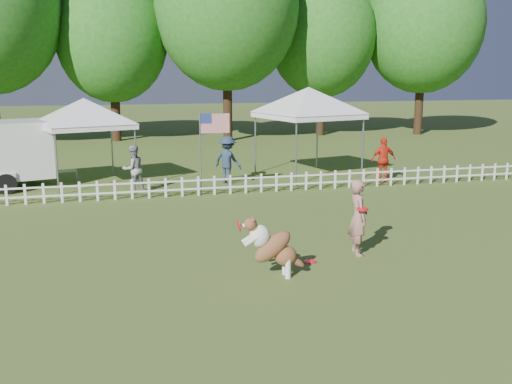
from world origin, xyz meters
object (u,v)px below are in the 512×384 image
frisbee_on_turf (310,262)px  canopy_tent_left (86,143)px  canopy_tent_right (308,133)px  spectator_a (133,169)px  spectator_b (228,160)px  flag_pole (200,154)px  dog (274,247)px  spectator_c (383,160)px  handler (358,217)px

frisbee_on_turf → canopy_tent_left: size_ratio=0.09×
canopy_tent_right → spectator_a: size_ratio=2.09×
canopy_tent_right → spectator_b: (-3.09, -0.64, -0.77)m
canopy_tent_left → flag_pole: bearing=-54.0°
dog → spectator_b: spectator_b is taller
canopy_tent_left → spectator_c: canopy_tent_left is taller
flag_pole → spectator_a: (-2.01, 0.85, -0.53)m
spectator_b → flag_pole: bearing=101.1°
frisbee_on_turf → spectator_b: bearing=89.6°
spectator_b → canopy_tent_right: bearing=-121.7°
canopy_tent_right → spectator_c: (2.20, -1.66, -0.80)m
spectator_b → spectator_c: (5.29, -1.02, -0.04)m
frisbee_on_turf → canopy_tent_left: 10.67m
dog → flag_pole: 7.63m
canopy_tent_left → spectator_a: 2.35m
dog → spectator_a: size_ratio=0.79×
frisbee_on_turf → flag_pole: size_ratio=0.10×
frisbee_on_turf → flag_pole: 7.15m
handler → dog: (-2.06, -0.89, -0.20)m
frisbee_on_turf → spectator_a: bearing=111.9°
canopy_tent_right → spectator_b: bearing=176.9°
handler → spectator_c: (4.24, 7.34, -0.03)m
flag_pole → spectator_c: 6.52m
canopy_tent_right → spectator_a: bearing=178.2°
dog → flag_pole: bearing=92.5°
spectator_b → spectator_c: bearing=-144.3°
canopy_tent_right → canopy_tent_left: bearing=163.1°
handler → canopy_tent_left: size_ratio=0.56×
dog → handler: bearing=24.5°
handler → flag_pole: 7.09m
canopy_tent_left → spectator_a: bearing=-67.3°
canopy_tent_right → dog: bearing=-127.2°
dog → spectator_b: 9.31m
canopy_tent_left → flag_pole: 4.32m
canopy_tent_right → handler: bearing=-117.5°
frisbee_on_turf → canopy_tent_left: bearing=115.7°
frisbee_on_turf → flag_pole: flag_pole is taller
handler → canopy_tent_left: 10.91m
canopy_tent_right → flag_pole: (-4.27, -2.29, -0.29)m
spectator_a → canopy_tent_right: bearing=168.5°
spectator_b → spectator_c: size_ratio=1.05×
flag_pole → frisbee_on_turf: bearing=-82.9°
frisbee_on_turf → flag_pole: bearing=99.2°
flag_pole → spectator_c: bearing=3.5°
handler → spectator_a: bearing=34.8°
frisbee_on_turf → spectator_c: bearing=54.8°
spectator_c → dog: bearing=52.9°
handler → canopy_tent_right: 9.26m
flag_pole → spectator_c: size_ratio=1.66×
frisbee_on_turf → spectator_a: spectator_a is taller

